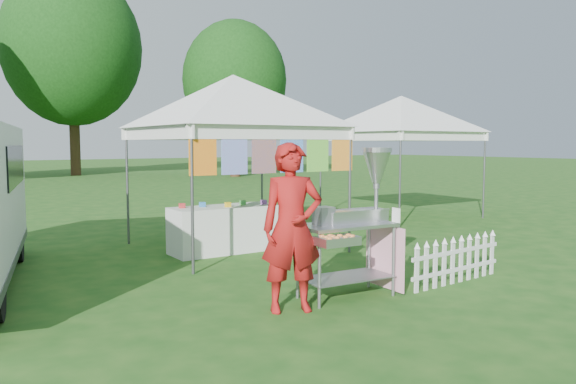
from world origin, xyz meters
TOP-DOWN VIEW (x-y plane):
  - ground at (0.00, 0.00)m, footprint 120.00×120.00m
  - canopy_main at (0.00, 3.49)m, footprint 4.24×4.24m
  - canopy_right at (5.50, 5.00)m, footprint 4.24×4.24m
  - tree_mid at (3.00, 28.00)m, footprint 7.60×7.60m
  - tree_right at (10.00, 22.00)m, footprint 5.60×5.60m
  - donut_cart at (-0.20, -0.04)m, footprint 1.33×0.83m
  - vendor at (-1.24, -0.12)m, footprint 0.78×0.65m
  - picket_fence at (1.25, -0.31)m, footprint 1.80×0.15m
  - display_table at (-0.31, 3.29)m, footprint 1.80×0.70m

SIDE VIEW (x-z plane):
  - ground at x=0.00m, z-range 0.00..0.00m
  - picket_fence at x=1.25m, z-range 0.01..0.57m
  - display_table at x=-0.31m, z-range 0.00..0.78m
  - vendor at x=-1.24m, z-range 0.00..1.84m
  - donut_cart at x=-0.20m, z-range 0.16..1.94m
  - canopy_main at x=0.00m, z-range 1.26..4.71m
  - canopy_right at x=5.50m, z-range 1.27..4.72m
  - tree_right at x=10.00m, z-range 0.97..9.39m
  - tree_mid at x=3.00m, z-range 1.38..12.90m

